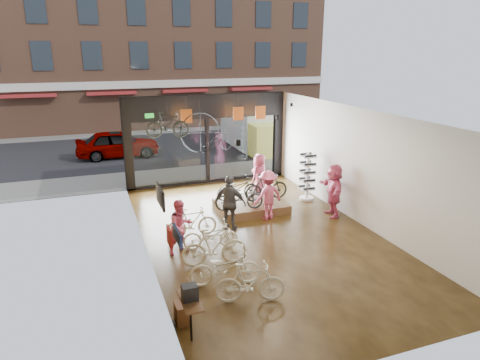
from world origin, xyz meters
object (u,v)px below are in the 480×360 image
display_bike_mid (267,187)px  street_car (118,144)px  customer_3 (268,195)px  display_bike_left (239,197)px  floor_bike_3 (214,247)px  penny_farthing (209,133)px  hung_bike (167,125)px  floor_bike_2 (225,268)px  customer_4 (259,176)px  floor_bike_1 (250,283)px  sunglasses_rack (307,177)px  customer_2 (230,203)px  floor_bike_5 (192,222)px  floor_bike_4 (211,235)px  display_bike_right (237,188)px  customer_1 (181,227)px  customer_5 (334,190)px  display_platform (251,206)px  box_truck (257,128)px

display_bike_mid → street_car: bearing=22.0°
customer_3 → display_bike_left: bearing=-39.3°
floor_bike_3 → display_bike_left: 3.47m
penny_farthing → floor_bike_3: bearing=-104.9°
display_bike_mid → hung_bike: bearing=54.5°
floor_bike_2 → customer_4: (3.31, 5.82, 0.40)m
floor_bike_1 → floor_bike_2: 0.97m
display_bike_mid → sunglasses_rack: 1.85m
customer_2 → penny_farthing: bearing=-57.8°
floor_bike_5 → display_bike_left: bearing=-62.4°
floor_bike_4 → hung_bike: size_ratio=1.01×
floor_bike_1 → penny_farthing: penny_farthing is taller
display_bike_right → customer_1: 4.05m
customer_5 → floor_bike_1: bearing=-36.3°
floor_bike_5 → customer_4: (3.39, 2.77, 0.40)m
floor_bike_3 → hung_bike: 6.08m
floor_bike_5 → customer_2: customer_2 is taller
floor_bike_2 → penny_farthing: bearing=-2.2°
customer_5 → floor_bike_4: bearing=-64.5°
display_bike_left → penny_farthing: penny_farthing is taller
street_car → display_bike_left: 10.90m
display_bike_right → sunglasses_rack: sunglasses_rack is taller
customer_3 → floor_bike_5: bearing=-1.8°
floor_bike_4 → customer_3: 2.95m
floor_bike_4 → customer_3: size_ratio=0.93×
floor_bike_2 → floor_bike_3: size_ratio=0.99×
display_platform → sunglasses_rack: bearing=7.3°
display_platform → hung_bike: bearing=140.5°
box_truck → customer_5: (-1.34, -10.34, -0.39)m
floor_bike_1 → floor_bike_2: floor_bike_1 is taller
floor_bike_4 → display_bike_left: bearing=-28.0°
customer_3 → floor_bike_2: bearing=40.1°
customer_2 → sunglasses_rack: sunglasses_rack is taller
display_bike_mid → display_bike_right: (-0.96, 0.46, -0.08)m
floor_bike_1 → display_bike_right: (1.82, 5.99, 0.23)m
floor_bike_1 → customer_3: (2.39, 4.52, 0.37)m
street_car → floor_bike_3: (1.40, -13.39, -0.20)m
display_platform → street_car: bearing=111.2°
street_car → floor_bike_1: street_car is taller
floor_bike_4 → customer_3: customer_3 is taller
display_bike_left → penny_farthing: (-0.28, 2.65, 1.76)m
floor_bike_3 → display_bike_right: bearing=-21.8°
display_bike_right → street_car: bearing=16.8°
floor_bike_3 → display_bike_right: (2.09, 4.01, 0.18)m
box_truck → floor_bike_1: size_ratio=4.09×
floor_bike_4 → customer_5: customer_5 is taller
display_bike_right → floor_bike_3: bearing=148.9°
display_bike_left → hung_bike: (-1.86, 2.63, 2.19)m
customer_3 → customer_4: (0.61, 2.22, 0.01)m
display_platform → customer_1: (-3.09, -2.50, 0.65)m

